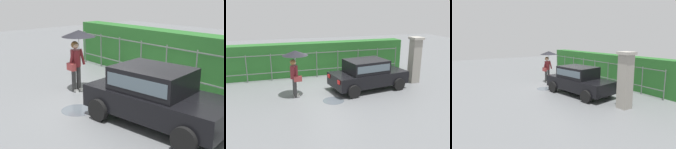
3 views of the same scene
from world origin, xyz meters
The scene contains 6 objects.
ground_plane centered at (0.00, 0.00, 0.00)m, with size 40.00×40.00×0.00m, color slate.
car centered at (1.59, -0.25, 0.80)m, with size 3.91×2.29×1.48m.
pedestrian centered at (-1.88, -0.24, 1.63)m, with size 1.14×1.14×2.10m.
fence_section centered at (-0.33, 2.51, 0.83)m, with size 10.14×0.05×1.50m.
hedge_row centered at (-0.33, 3.21, 0.95)m, with size 11.09×0.90×1.90m, color #235B23.
puddle_near centered at (-0.42, -1.28, 0.00)m, with size 0.94×0.94×0.00m, color #4C545B.
Camera 1 is at (6.29, -5.66, 3.27)m, focal length 47.33 mm.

